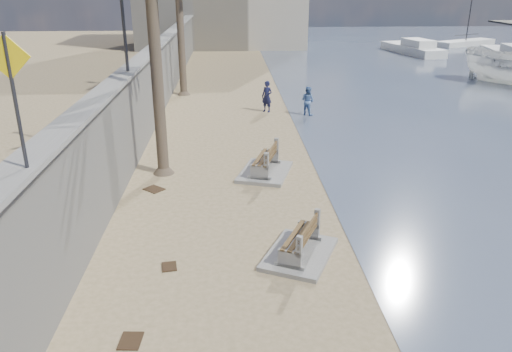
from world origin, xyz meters
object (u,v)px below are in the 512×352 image
bench_far (265,162)px  person_a (267,94)px  sailboat_west (466,43)px  bench_near (300,242)px  yacht_far (412,50)px  person_b (308,99)px

bench_far → person_a: person_a is taller
bench_far → sailboat_west: 46.86m
person_a → sailboat_west: sailboat_west is taller
bench_near → yacht_far: bearing=66.9°
bench_near → bench_far: bench_far is taller
sailboat_west → yacht_far: bearing=-143.5°
person_a → yacht_far: size_ratio=0.23×
bench_far → yacht_far: (17.21, 33.05, -0.11)m
person_a → person_b: (2.15, -0.82, -0.12)m
bench_near → person_b: size_ratio=1.58×
yacht_far → person_b: bearing=138.0°
bench_far → bench_near: bearing=-85.5°
person_b → sailboat_west: bearing=-84.1°
yacht_far → sailboat_west: (8.38, 6.20, -0.04)m
person_b → yacht_far: bearing=-77.9°
yacht_far → sailboat_west: size_ratio=0.85×
person_b → yacht_far: person_b is taller
yacht_far → sailboat_west: bearing=-65.1°
person_a → sailboat_west: 38.64m
bench_near → person_b: bearing=80.7°
bench_near → bench_far: bearing=94.5°
person_a → person_b: size_ratio=1.14×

